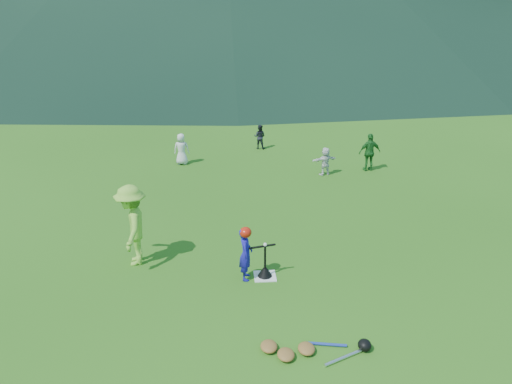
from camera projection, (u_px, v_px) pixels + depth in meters
ground at (265, 277)px, 10.26m from camera, size 120.00×120.00×0.00m
home_plate at (265, 276)px, 10.26m from camera, size 0.45×0.45×0.02m
baseball at (265, 245)px, 9.99m from camera, size 0.08×0.08×0.08m
batter_child at (246, 254)px, 10.00m from camera, size 0.30×0.43×1.12m
adult_coach at (132, 225)px, 10.50m from camera, size 0.72×1.18×1.77m
fielder_a at (182, 149)px, 17.03m from camera, size 0.54×0.37×1.08m
fielder_b at (260, 137)px, 18.83m from camera, size 0.54×0.47×0.92m
fielder_c at (370, 152)px, 16.37m from camera, size 0.76×0.39×1.25m
fielder_d at (325, 161)px, 16.02m from camera, size 0.89×0.52×0.92m
batting_tee at (265, 271)px, 10.21m from camera, size 0.30×0.30×0.68m
batter_gear at (247, 234)px, 9.84m from camera, size 0.73×0.26×0.48m
equipment_pile at (307, 349)px, 8.04m from camera, size 1.80×0.67×0.19m
outfield_fence at (230, 67)px, 36.03m from camera, size 70.07×0.08×1.33m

